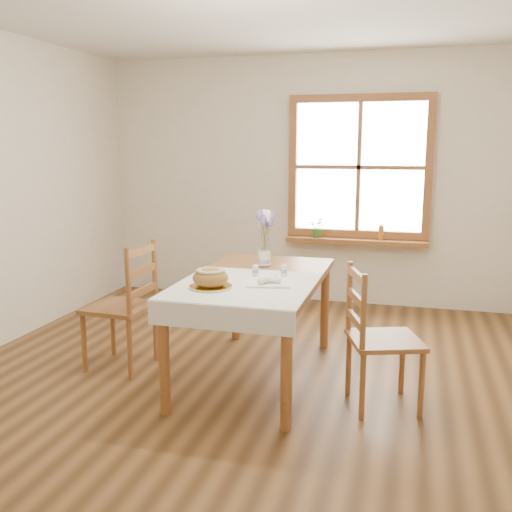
% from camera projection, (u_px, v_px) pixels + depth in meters
% --- Properties ---
extents(ground, '(5.00, 5.00, 0.00)m').
position_uv_depth(ground, '(244.00, 392.00, 3.93)').
color(ground, brown).
rests_on(ground, ground).
extents(room_walls, '(4.60, 5.10, 2.65)m').
position_uv_depth(room_walls, '(243.00, 140.00, 3.61)').
color(room_walls, silver).
rests_on(room_walls, ground).
extents(window, '(1.46, 0.08, 1.46)m').
position_uv_depth(window, '(359.00, 167.00, 5.86)').
color(window, '#945F2E').
rests_on(window, ground).
extents(window_sill, '(1.46, 0.20, 0.05)m').
position_uv_depth(window_sill, '(356.00, 241.00, 5.94)').
color(window_sill, '#945F2E').
rests_on(window_sill, ground).
extents(dining_table, '(0.90, 1.60, 0.75)m').
position_uv_depth(dining_table, '(256.00, 288.00, 4.09)').
color(dining_table, '#945F2E').
rests_on(dining_table, ground).
extents(table_linen, '(0.91, 0.99, 0.01)m').
position_uv_depth(table_linen, '(244.00, 286.00, 3.78)').
color(table_linen, silver).
rests_on(table_linen, dining_table).
extents(chair_left, '(0.50, 0.48, 0.97)m').
position_uv_depth(chair_left, '(119.00, 305.00, 4.31)').
color(chair_left, '#945F2E').
rests_on(chair_left, ground).
extents(chair_right, '(0.57, 0.56, 0.93)m').
position_uv_depth(chair_right, '(385.00, 338.00, 3.64)').
color(chair_right, '#945F2E').
rests_on(chair_right, ground).
extents(bread_plate, '(0.34, 0.34, 0.01)m').
position_uv_depth(bread_plate, '(211.00, 287.00, 3.71)').
color(bread_plate, silver).
rests_on(bread_plate, table_linen).
extents(bread_loaf, '(0.23, 0.23, 0.13)m').
position_uv_depth(bread_loaf, '(210.00, 276.00, 3.69)').
color(bread_loaf, olive).
rests_on(bread_loaf, bread_plate).
extents(egg_napkin, '(0.33, 0.30, 0.01)m').
position_uv_depth(egg_napkin, '(268.00, 283.00, 3.81)').
color(egg_napkin, silver).
rests_on(egg_napkin, table_linen).
extents(eggs, '(0.26, 0.24, 0.05)m').
position_uv_depth(eggs, '(268.00, 278.00, 3.80)').
color(eggs, white).
rests_on(eggs, egg_napkin).
extents(salt_shaker, '(0.05, 0.05, 0.09)m').
position_uv_depth(salt_shaker, '(255.00, 270.00, 4.03)').
color(salt_shaker, silver).
rests_on(salt_shaker, table_linen).
extents(pepper_shaker, '(0.06, 0.06, 0.09)m').
position_uv_depth(pepper_shaker, '(284.00, 270.00, 4.03)').
color(pepper_shaker, silver).
rests_on(pepper_shaker, table_linen).
extents(flower_vase, '(0.11, 0.11, 0.11)m').
position_uv_depth(flower_vase, '(264.00, 259.00, 4.41)').
color(flower_vase, silver).
rests_on(flower_vase, dining_table).
extents(lavender_bouquet, '(0.17, 0.17, 0.33)m').
position_uv_depth(lavender_bouquet, '(265.00, 231.00, 4.37)').
color(lavender_bouquet, '#725EA7').
rests_on(lavender_bouquet, flower_vase).
extents(potted_plant, '(0.25, 0.26, 0.16)m').
position_uv_depth(potted_plant, '(318.00, 230.00, 6.02)').
color(potted_plant, '#38692A').
rests_on(potted_plant, window_sill).
extents(amber_bottle, '(0.06, 0.06, 0.16)m').
position_uv_depth(amber_bottle, '(381.00, 232.00, 5.85)').
color(amber_bottle, '#B06920').
rests_on(amber_bottle, window_sill).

